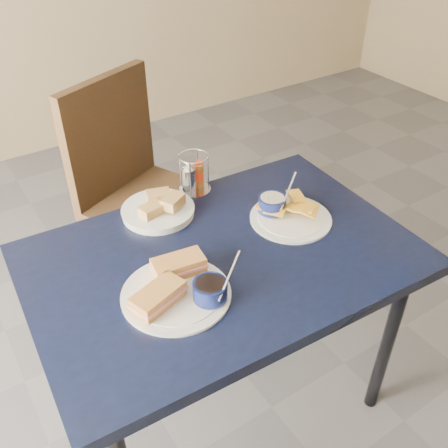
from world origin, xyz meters
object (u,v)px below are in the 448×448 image
condiment_caddy (193,176)px  plantain_plate (283,212)px  chair_far (141,177)px  sandwich_plate (179,287)px  bread_basket (159,209)px  dining_table (223,273)px

condiment_caddy → plantain_plate: bearing=-61.1°
chair_far → condiment_caddy: bearing=-90.1°
sandwich_plate → bread_basket: sandwich_plate is taller
dining_table → bread_basket: size_ratio=4.95×
sandwich_plate → plantain_plate: same height
chair_far → bread_basket: size_ratio=4.34×
plantain_plate → bread_basket: bearing=144.8°
bread_basket → condiment_caddy: condiment_caddy is taller
plantain_plate → chair_far: bearing=102.1°
chair_far → plantain_plate: 0.79m
chair_far → bread_basket: chair_far is taller
bread_basket → condiment_caddy: 0.18m
dining_table → sandwich_plate: (-0.18, -0.07, 0.10)m
chair_far → bread_basket: 0.58m
chair_far → sandwich_plate: chair_far is taller
dining_table → condiment_caddy: size_ratio=8.34×
chair_far → sandwich_plate: bearing=-108.1°
sandwich_plate → bread_basket: bearing=71.0°
plantain_plate → dining_table: bearing=-169.4°
plantain_plate → bread_basket: 0.40m
sandwich_plate → condiment_caddy: bearing=55.6°
chair_far → sandwich_plate: 0.94m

